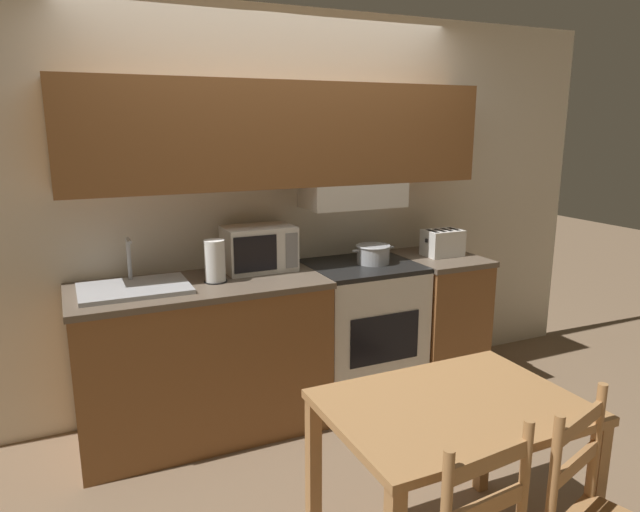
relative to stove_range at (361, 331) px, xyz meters
The scene contains 11 objects.
ground_plane 0.74m from the stove_range, 147.06° to the left, with size 16.00×16.00×0.00m, color #7F664C.
wall_back 1.15m from the stove_range, 151.90° to the left, with size 5.05×0.38×2.55m.
lower_counter_main 1.08m from the stove_range, behind, with size 1.46×0.66×0.94m.
lower_counter_right_stub 0.61m from the stove_range, ahead, with size 0.50×0.66×0.94m.
stove_range is the anchor object (origin of this frame).
cooking_pot 0.54m from the stove_range, ahead, with size 0.31×0.23×0.12m.
microwave 0.91m from the stove_range, 169.00° to the left, with size 0.43×0.29×0.28m.
toaster 0.84m from the stove_range, ahead, with size 0.27×0.19×0.18m.
sink_basin 1.52m from the stove_range, behind, with size 0.59×0.42×0.27m.
paper_towel_roll 1.15m from the stove_range, behind, with size 0.14×0.14×0.25m.
dining_table 1.57m from the stove_range, 105.17° to the right, with size 1.02×0.73×0.74m.
Camera 1 is at (-1.29, -3.50, 1.84)m, focal length 32.00 mm.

